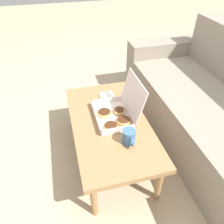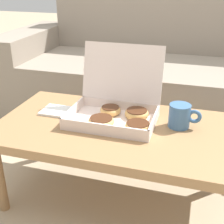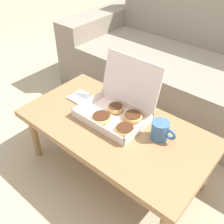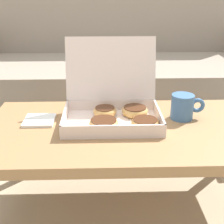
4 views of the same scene
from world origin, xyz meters
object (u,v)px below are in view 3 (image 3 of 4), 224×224
couch (192,72)px  coffee_mug (161,130)px  pastry_box (119,110)px  coffee_table (115,130)px

couch → coffee_mug: couch is taller
coffee_mug → pastry_box: bearing=-178.8°
pastry_box → coffee_mug: pastry_box is taller
couch → coffee_table: (0.00, -0.97, 0.04)m
pastry_box → coffee_mug: 0.27m
couch → pastry_box: (-0.03, -0.90, 0.13)m
coffee_table → couch: bearing=90.0°
coffee_table → pastry_box: bearing=111.4°
couch → coffee_mug: (0.25, -0.89, 0.13)m
couch → coffee_table: couch is taller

